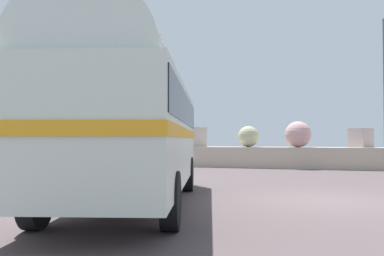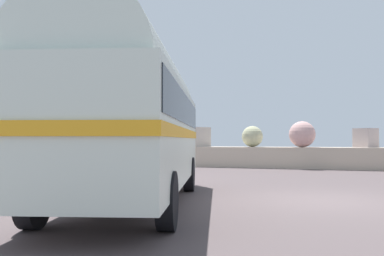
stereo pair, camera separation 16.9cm
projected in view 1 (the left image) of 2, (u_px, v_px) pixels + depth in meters
name	position (u px, v px, depth m)	size (l,w,h in m)	color
ground	(322.00, 201.00, 10.08)	(32.00, 26.00, 0.02)	#524647
breakwater	(329.00, 155.00, 21.24)	(31.36, 2.10, 2.42)	#BDAC97
vintage_coach	(133.00, 114.00, 9.41)	(4.52, 8.91, 3.70)	black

